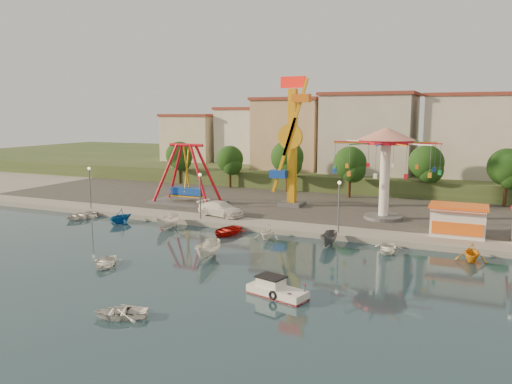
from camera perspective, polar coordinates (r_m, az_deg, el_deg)
The scene contains 35 objects.
ground at distance 42.61m, azimuth -5.80°, elevation -8.16°, with size 200.00×200.00×0.00m, color #15303B.
quay_deck at distance 100.15m, azimuth 12.02°, elevation 1.78°, with size 200.00×100.00×0.60m, color #9E998E.
asphalt_pad at distance 69.42m, azimuth 6.52°, elevation -0.96°, with size 90.00×28.00×0.01m, color #4C4944.
hill_terrace at distance 104.88m, azimuth 12.61°, elevation 2.74°, with size 200.00×60.00×3.00m, color #384C26.
pirate_ship_ride at distance 66.94m, azimuth -7.91°, elevation 1.92°, with size 10.00×5.00×8.00m.
kamikaze_tower at distance 63.95m, azimuth 4.23°, elevation 5.43°, with size 4.18×3.10×16.50m.
wave_swinger at distance 57.79m, azimuth 14.60°, elevation 4.40°, with size 11.60×11.60×10.40m.
booth_left at distance 52.83m, azimuth 22.08°, elevation -3.00°, with size 5.40×3.78×3.08m.
lamp_post_0 at distance 66.22m, azimuth -18.44°, elevation 0.34°, with size 0.14×0.14×5.00m, color #59595E.
lamp_post_1 at distance 56.77m, azimuth -6.39°, elevation -0.63°, with size 0.14×0.14×5.00m, color #59595E.
lamp_post_2 at distance 50.73m, azimuth 9.44°, elevation -1.85°, with size 0.14×0.14×5.00m, color #59595E.
tree_0 at distance 86.13m, azimuth -8.75°, elevation 4.18°, with size 4.60×4.60×7.19m.
tree_1 at distance 80.56m, azimuth -3.01°, elevation 3.76°, with size 4.35×4.35×6.80m.
tree_2 at distance 76.11m, azimuth 3.59°, elevation 3.99°, with size 5.02×5.02×7.85m.
tree_3 at distance 71.89m, azimuth 10.68°, elevation 3.26°, with size 4.68×4.68×7.32m.
tree_4 at distance 73.25m, azimuth 18.88°, elevation 3.19°, with size 4.86×4.86×7.60m.
tree_5 at distance 71.27m, azimuth 26.77°, elevation 2.53°, with size 4.83×4.83×7.54m.
building_0 at distance 97.54m, azimuth -9.58°, elevation 6.75°, with size 9.26×9.53×11.87m, color beige.
building_1 at distance 96.31m, azimuth -1.77°, elevation 5.88°, with size 12.33×9.01×8.63m, color silver.
building_2 at distance 91.88m, azimuth 5.84°, elevation 6.50°, with size 11.95×9.28×11.23m, color tan.
building_3 at distance 85.52m, azimuth 14.02°, elevation 5.42°, with size 12.59×10.50×9.20m, color beige.
building_4 at distance 87.66m, azimuth 23.14°, elevation 5.06°, with size 10.75×9.23×9.24m, color beige.
cabin_motorboat at distance 35.15m, azimuth 2.28°, elevation -11.20°, with size 4.55×2.67×1.51m.
rowboat_a at distance 43.47m, azimuth -16.87°, elevation -7.68°, with size 2.44×3.42×0.71m, color white.
rowboat_b at distance 32.88m, azimuth -15.25°, elevation -13.08°, with size 2.41×3.37×0.70m, color white.
skiff at distance 43.65m, azimuth -5.48°, elevation -6.65°, with size 1.55×4.13×1.59m, color silver.
van at distance 58.59m, azimuth -4.03°, elevation -1.93°, with size 2.38×5.86×1.70m, color white.
moored_boat_0 at distance 63.52m, azimuth -19.43°, elevation -2.51°, with size 2.96×4.14×0.86m, color white.
moored_boat_1 at distance 59.57m, azimuth -15.27°, elevation -2.66°, with size 2.71×3.14×1.66m, color #1359A9.
moored_boat_2 at distance 55.77m, azimuth -10.07°, elevation -3.33°, with size 1.50×3.98×1.54m, color silver.
moored_boat_3 at distance 52.21m, azimuth -3.40°, elevation -4.42°, with size 3.03×4.24×0.88m, color #B7140E.
moored_boat_4 at distance 50.23m, azimuth 1.32°, elevation -4.56°, with size 2.52×2.92×1.54m, color white.
moored_boat_5 at distance 48.25m, azimuth 8.33°, elevation -5.33°, with size 1.32×3.50×1.35m, color #58585D.
moored_boat_6 at distance 47.22m, azimuth 14.76°, elevation -6.25°, with size 2.50×3.50×0.72m, color white.
moored_boat_7 at distance 46.61m, azimuth 23.42°, elevation -6.36°, with size 2.58×2.99×1.58m, color orange.
Camera 1 is at (20.30, -35.31, 12.53)m, focal length 35.00 mm.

